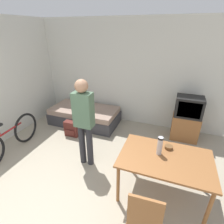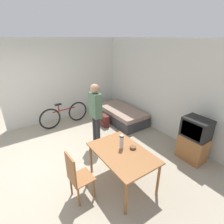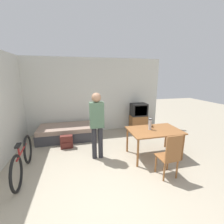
{
  "view_description": "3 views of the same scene",
  "coord_description": "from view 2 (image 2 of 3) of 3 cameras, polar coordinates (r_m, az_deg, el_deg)",
  "views": [
    {
      "loc": [
        1.39,
        -0.91,
        2.42
      ],
      "look_at": [
        0.33,
        1.94,
        0.96
      ],
      "focal_mm": 28.0,
      "sensor_mm": 36.0,
      "label": 1
    },
    {
      "loc": [
        3.56,
        -0.44,
        2.72
      ],
      "look_at": [
        0.28,
        1.77,
        1.01
      ],
      "focal_mm": 28.0,
      "sensor_mm": 36.0,
      "label": 2
    },
    {
      "loc": [
        -0.48,
        -2.03,
        2.09
      ],
      "look_at": [
        0.49,
        2.0,
        1.07
      ],
      "focal_mm": 24.0,
      "sensor_mm": 36.0,
      "label": 3
    }
  ],
  "objects": [
    {
      "name": "wooden_chair",
      "position": [
        3.24,
        -11.57,
        -19.67
      ],
      "size": [
        0.4,
        0.4,
        0.97
      ],
      "color": "brown",
      "rests_on": "ground_plane"
    },
    {
      "name": "bicycle",
      "position": [
        5.96,
        -15.24,
        -0.85
      ],
      "size": [
        0.18,
        1.65,
        0.77
      ],
      "color": "black",
      "rests_on": "ground_plane"
    },
    {
      "name": "dining_table",
      "position": [
        3.41,
        3.41,
        -13.98
      ],
      "size": [
        1.32,
        0.86,
        0.73
      ],
      "color": "brown",
      "rests_on": "ground_plane"
    },
    {
      "name": "ground_plane",
      "position": [
        4.5,
        -22.01,
        -15.79
      ],
      "size": [
        20.0,
        20.0,
        0.0
      ],
      "primitive_type": "plane",
      "color": "#9E937F"
    },
    {
      "name": "person_standing",
      "position": [
        4.41,
        -5.37,
        0.26
      ],
      "size": [
        0.34,
        0.23,
        1.7
      ],
      "color": "#28282D",
      "rests_on": "ground_plane"
    },
    {
      "name": "tv",
      "position": [
        4.48,
        25.2,
        -8.17
      ],
      "size": [
        0.61,
        0.42,
        1.07
      ],
      "color": "brown",
      "rests_on": "ground_plane"
    },
    {
      "name": "thermos_flask",
      "position": [
        3.37,
        3.12,
        -9.57
      ],
      "size": [
        0.08,
        0.08,
        0.29
      ],
      "color": "#B7B7BC",
      "rests_on": "dining_table"
    },
    {
      "name": "daybed",
      "position": [
        6.07,
        3.06,
        -0.88
      ],
      "size": [
        1.85,
        0.94,
        0.45
      ],
      "color": "#333338",
      "rests_on": "ground_plane"
    },
    {
      "name": "wall_back",
      "position": [
        5.48,
        13.63,
        8.3
      ],
      "size": [
        5.43,
        0.06,
        2.7
      ],
      "color": "silver",
      "rests_on": "ground_plane"
    },
    {
      "name": "backpack",
      "position": [
        5.72,
        -2.5,
        -2.84
      ],
      "size": [
        0.35,
        0.19,
        0.38
      ],
      "color": "#56231E",
      "rests_on": "ground_plane"
    },
    {
      "name": "wall_left",
      "position": [
        6.35,
        -13.33,
        10.35
      ],
      "size": [
        0.06,
        4.47,
        2.7
      ],
      "color": "silver",
      "rests_on": "ground_plane"
    },
    {
      "name": "mate_bowl",
      "position": [
        3.46,
        6.85,
        -11.43
      ],
      "size": [
        0.12,
        0.12,
        0.05
      ],
      "color": "brown",
      "rests_on": "dining_table"
    }
  ]
}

